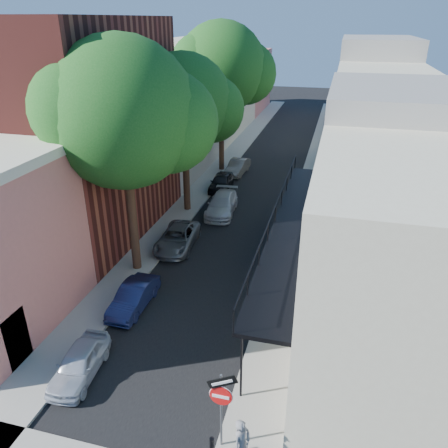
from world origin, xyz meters
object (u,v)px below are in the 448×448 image
Objects in this scene: oak_far at (228,69)px; parked_car_f at (237,167)px; parked_car_a at (79,363)px; parked_car_c at (177,238)px; parked_car_b at (134,297)px; parked_car_d at (222,204)px; oak_near at (134,116)px; pedestrian at (242,444)px; sign_post at (221,399)px; oak_mid at (191,104)px; bollard at (212,448)px; parked_car_e at (221,182)px.

oak_far is 3.23× the size of parked_car_f.
parked_car_a is 0.79× the size of parked_car_c.
parked_car_b is 11.29m from parked_car_d.
oak_far is at bearing 89.96° from oak_near.
oak_near is 6.68× the size of pedestrian.
oak_mid is (-6.58, 17.26, 5.02)m from sign_post.
parked_car_f reaches higher than parked_car_a.
pedestrian is at bearing -33.22° from sign_post.
pedestrian reaches higher than parked_car_b.
parked_car_c is (0.75, -14.44, -7.68)m from oak_far.
parked_car_f is at bearing 102.03° from sign_post.
oak_near reaches higher than parked_car_d.
sign_post is 0.81× the size of parked_car_f.
oak_far reaches higher than parked_car_f.
pedestrian reaches higher than bollard.
oak_near is at bearing 125.09° from sign_post.
parked_car_c is (0.82, -5.40, -6.48)m from oak_mid.
parked_car_d is 2.54× the size of pedestrian.
parked_car_e is at bearing 84.53° from parked_car_a.
oak_near reaches higher than pedestrian.
parked_car_c is at bearing -87.74° from parked_car_f.
oak_near reaches higher than parked_car_a.
parked_car_a is 6.82m from pedestrian.
oak_mid is 9.12m from oak_far.
oak_far is 25.87m from parked_car_a.
oak_far reaches higher than bollard.
parked_car_a is at bearing 164.33° from sign_post.
sign_post is 19.14m from oak_mid.
pedestrian is at bearing -53.41° from oak_near.
parked_car_f is (-0.86, 8.26, -0.02)m from parked_car_d.
oak_near reaches higher than sign_post.
parked_car_a is at bearing -87.00° from oak_mid.
pedestrian is (6.48, -21.91, 0.35)m from parked_car_e.
parked_car_a is at bearing -90.68° from parked_car_b.
parked_car_d is (1.97, 7.85, -7.25)m from oak_near.
parked_car_a reaches higher than bollard.
parked_car_b is at bearing 69.66° from pedestrian.
oak_mid is at bearing -103.18° from parked_car_e.
parked_car_a is at bearing -87.11° from parked_car_f.
parked_car_c is 5.41m from parked_car_d.
parked_car_c is (0.00, 10.24, 0.02)m from parked_car_a.
pedestrian is (5.28, -17.61, 0.34)m from parked_car_d.
sign_post is at bearing -77.05° from parked_car_e.
parked_car_d is at bearing 73.68° from parked_car_c.
parked_car_a is 15.57m from parked_car_d.
parked_car_d is (-4.56, 17.13, -1.40)m from sign_post.
pedestrian is at bearing -74.88° from oak_far.
oak_near is 2.62× the size of parked_car_d.
pedestrian is (6.13, -25.87, 0.37)m from parked_car_f.
oak_near is 10.86m from parked_car_d.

